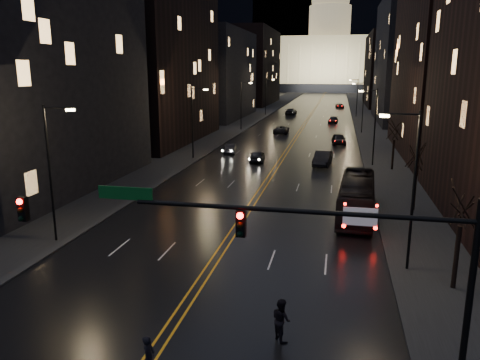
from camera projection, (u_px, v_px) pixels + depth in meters
The scene contains 36 objects.
ground at pixel (157, 348), 19.07m from camera, with size 900.00×900.00×0.00m, color black.
road at pixel (316, 107), 142.90m from camera, with size 20.00×320.00×0.02m, color black.
sidewalk_left at pixel (271, 106), 145.68m from camera, with size 8.00×320.00×0.16m, color black.
sidewalk_right at pixel (363, 107), 140.09m from camera, with size 8.00×320.00×0.16m, color black.
center_line at pixel (316, 107), 142.90m from camera, with size 0.62×320.00×0.01m, color orange.
building_left_near at pixel (22, 71), 41.69m from camera, with size 12.00×28.00×22.00m, color black.
building_left_mid at pixel (156, 50), 71.48m from camera, with size 12.00×30.00×28.00m, color black.
building_left_far at pixel (218, 75), 108.60m from camera, with size 12.00×34.00×20.00m, color black.
building_left_dist at pixel (254, 67), 153.86m from camera, with size 12.00×40.00×24.00m, color black.
building_right_tall at pixel (460, 4), 58.14m from camera, with size 12.00×30.00×38.00m, color black.
building_right_mid at pixel (409, 60), 99.53m from camera, with size 12.00×34.00×26.00m, color black.
building_right_dist at pixel (387, 70), 145.71m from camera, with size 12.00×40.00×22.00m, color black.
capitol at pixel (328, 58), 253.27m from camera, with size 90.00×50.00×58.50m.
traffic_signal at pixel (307, 241), 16.72m from camera, with size 17.29×0.45×7.00m.
streetlamp_right_near at pixel (411, 183), 25.27m from camera, with size 2.13×0.25×9.00m.
streetlamp_left_near at pixel (52, 167), 29.59m from camera, with size 2.13×0.25×9.00m.
streetlamp_right_mid at pixel (373, 123), 53.85m from camera, with size 2.13×0.25×9.00m.
streetlamp_left_mid at pixel (194, 119), 58.16m from camera, with size 2.13×0.25×9.00m.
streetlamp_right_far at pixel (362, 105), 82.43m from camera, with size 2.13×0.25×9.00m.
streetlamp_left_far at pixel (242, 103), 86.74m from camera, with size 2.13×0.25×9.00m.
streetlamp_right_dist at pixel (356, 96), 111.00m from camera, with size 2.13×0.25×9.00m.
streetlamp_left_dist at pixel (266, 95), 115.32m from camera, with size 2.13×0.25×9.00m.
tree_right_near at pixel (462, 206), 23.06m from camera, with size 2.40×2.40×6.65m.
tree_right_mid at pixel (418, 156), 36.40m from camera, with size 2.40×2.40×6.65m.
tree_right_far at pixel (395, 131), 51.64m from camera, with size 2.40×2.40×6.65m.
bus at pixel (357, 197), 36.06m from camera, with size 2.50×10.70×2.98m, color black.
oncoming_car_a at pixel (257, 156), 57.60m from camera, with size 1.75×4.36×1.48m, color black.
oncoming_car_b at pixel (230, 148), 63.37m from camera, with size 1.44×4.13×1.36m, color black.
oncoming_car_c at pixel (281, 129), 83.44m from camera, with size 2.36×5.11×1.42m, color black.
oncoming_car_d at pixel (291, 112), 117.69m from camera, with size 2.31×5.67×1.65m, color black.
receding_car_a at pixel (323, 158), 55.34m from camera, with size 1.80×5.16×1.70m, color black.
receding_car_b at pixel (339, 139), 71.10m from camera, with size 1.91×4.75×1.62m, color black.
receding_car_c at pixel (333, 120), 99.10m from camera, with size 1.90×4.68×1.36m, color black.
receding_car_d at pixel (340, 106), 138.68m from camera, with size 2.19×4.76×1.32m, color black.
pedestrian_a at pixel (149, 358), 17.00m from camera, with size 0.63×0.41×1.72m, color black.
pedestrian_b at pixel (281, 319), 19.51m from camera, with size 0.89×0.49×1.84m, color black.
Camera 1 is at (6.80, -15.93, 11.08)m, focal length 35.00 mm.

